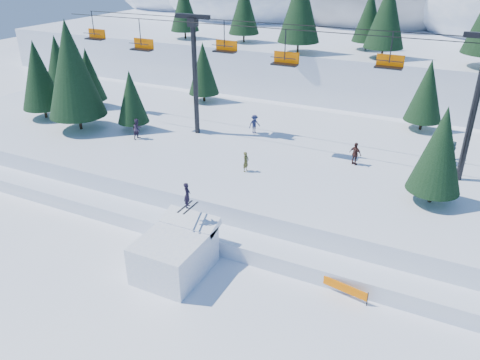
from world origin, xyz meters
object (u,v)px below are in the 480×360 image
at_px(jump_kicker, 175,253).
at_px(chairlift, 300,68).
at_px(banner_near, 344,288).
at_px(banner_far, 373,283).

relative_size(jump_kicker, chairlift, 0.11).
xyz_separation_m(banner_near, banner_far, (1.40, 1.17, 0.00)).
distance_m(banner_near, banner_far, 1.83).
bearing_deg(banner_far, chairlift, 127.31).
distance_m(jump_kicker, banner_near, 9.94).
distance_m(jump_kicker, banner_far, 11.60).
height_order(banner_near, banner_far, same).
relative_size(chairlift, banner_near, 16.66).
bearing_deg(banner_near, chairlift, 120.50).
xyz_separation_m(chairlift, banner_near, (7.81, -13.25, -8.78)).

